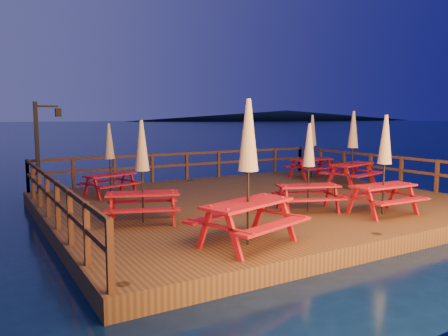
% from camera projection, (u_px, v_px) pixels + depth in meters
% --- Properties ---
extents(ground, '(500.00, 500.00, 0.00)m').
position_uv_depth(ground, '(255.00, 212.00, 13.40)').
color(ground, black).
rests_on(ground, ground).
extents(deck, '(12.00, 10.00, 0.40)m').
position_uv_depth(deck, '(255.00, 206.00, 13.38)').
color(deck, '#402914').
rests_on(deck, ground).
extents(deck_piles, '(11.44, 9.44, 1.40)m').
position_uv_depth(deck_piles, '(255.00, 222.00, 13.44)').
color(deck_piles, '#332010').
rests_on(deck_piles, ground).
extents(railing, '(11.80, 9.75, 1.10)m').
position_uv_depth(railing, '(226.00, 168.00, 14.79)').
color(railing, '#332010').
rests_on(railing, deck).
extents(lamp_post, '(0.85, 0.18, 3.00)m').
position_uv_depth(lamp_post, '(42.00, 139.00, 14.33)').
color(lamp_post, black).
rests_on(lamp_post, deck).
extents(headland_right, '(230.40, 86.40, 7.00)m').
position_uv_depth(headland_right, '(287.00, 115.00, 302.97)').
color(headland_right, black).
rests_on(headland_right, ground).
extents(picnic_table_0, '(2.09, 1.91, 2.43)m').
position_uv_depth(picnic_table_0, '(142.00, 170.00, 10.25)').
color(picnic_table_0, maroon).
rests_on(picnic_table_0, deck).
extents(picnic_table_1, '(2.00, 1.83, 2.34)m').
position_uv_depth(picnic_table_1, '(309.00, 166.00, 11.57)').
color(picnic_table_1, maroon).
rests_on(picnic_table_1, deck).
extents(picnic_table_2, '(1.83, 1.52, 2.56)m').
position_uv_depth(picnic_table_2, '(384.00, 163.00, 11.16)').
color(picnic_table_2, maroon).
rests_on(picnic_table_2, deck).
extents(picnic_table_3, '(2.39, 2.15, 2.86)m').
position_uv_depth(picnic_table_3, '(248.00, 170.00, 8.45)').
color(picnic_table_3, maroon).
rests_on(picnic_table_3, deck).
extents(picnic_table_4, '(1.83, 1.51, 2.59)m').
position_uv_depth(picnic_table_4, '(312.00, 145.00, 17.92)').
color(picnic_table_4, maroon).
rests_on(picnic_table_4, deck).
extents(picnic_table_5, '(1.94, 1.76, 2.31)m').
position_uv_depth(picnic_table_5, '(110.00, 158.00, 13.80)').
color(picnic_table_5, maroon).
rests_on(picnic_table_5, deck).
extents(picnic_table_6, '(2.21, 1.97, 2.71)m').
position_uv_depth(picnic_table_6, '(353.00, 147.00, 15.80)').
color(picnic_table_6, maroon).
rests_on(picnic_table_6, deck).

